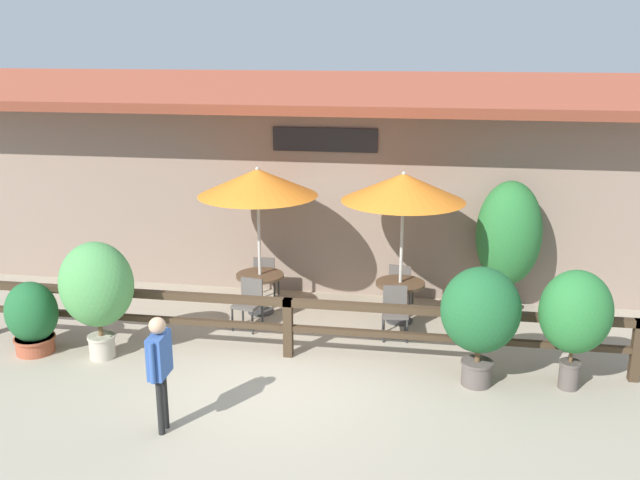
% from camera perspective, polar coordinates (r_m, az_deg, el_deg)
% --- Properties ---
extents(ground_plane, '(60.00, 60.00, 0.00)m').
position_cam_1_polar(ground_plane, '(10.43, -3.74, -11.65)').
color(ground_plane, '#9E937F').
extents(building_facade, '(14.28, 1.49, 4.23)m').
position_cam_1_polar(building_facade, '(13.54, -0.00, 4.61)').
color(building_facade, gray).
rests_on(building_facade, ground).
extents(patio_railing, '(10.40, 0.14, 0.95)m').
position_cam_1_polar(patio_railing, '(11.07, -2.58, -5.98)').
color(patio_railing, '#3D2D1E').
rests_on(patio_railing, ground).
extents(patio_umbrella_near, '(2.10, 2.10, 2.68)m').
position_cam_1_polar(patio_umbrella_near, '(12.40, -5.01, 4.61)').
color(patio_umbrella_near, '#B7B2A8').
rests_on(patio_umbrella_near, ground).
extents(dining_table_near, '(0.86, 0.86, 0.73)m').
position_cam_1_polar(dining_table_near, '(12.88, -4.81, -3.37)').
color(dining_table_near, '#4C3826').
rests_on(dining_table_near, ground).
extents(chair_near_streetside, '(0.50, 0.50, 0.86)m').
position_cam_1_polar(chair_near_streetside, '(12.27, -5.71, -4.89)').
color(chair_near_streetside, '#514C47').
rests_on(chair_near_streetside, ground).
extents(chair_near_wallside, '(0.43, 0.43, 0.86)m').
position_cam_1_polar(chair_near_wallside, '(13.58, -4.36, -2.78)').
color(chair_near_wallside, '#514C47').
rests_on(chair_near_wallside, ground).
extents(patio_umbrella_middle, '(2.10, 2.10, 2.68)m').
position_cam_1_polar(patio_umbrella_middle, '(12.01, 6.69, 4.20)').
color(patio_umbrella_middle, '#B7B2A8').
rests_on(patio_umbrella_middle, ground).
extents(dining_table_middle, '(0.86, 0.86, 0.73)m').
position_cam_1_polar(dining_table_middle, '(12.50, 6.42, -4.02)').
color(dining_table_middle, '#4C3826').
rests_on(dining_table_middle, ground).
extents(chair_middle_streetside, '(0.46, 0.46, 0.86)m').
position_cam_1_polar(chair_middle_streetside, '(11.91, 6.03, -5.55)').
color(chair_middle_streetside, '#514C47').
rests_on(chair_middle_streetside, ground).
extents(chair_middle_wallside, '(0.47, 0.47, 0.86)m').
position_cam_1_polar(chair_middle_wallside, '(13.17, 6.47, -3.44)').
color(chair_middle_wallside, '#514C47').
rests_on(chair_middle_wallside, ground).
extents(potted_plant_broad_leaf, '(0.82, 0.74, 1.17)m').
position_cam_1_polar(potted_plant_broad_leaf, '(12.10, -22.05, -5.73)').
color(potted_plant_broad_leaf, '#9E4C33').
rests_on(potted_plant_broad_leaf, ground).
extents(potted_plant_small_flowering, '(1.13, 1.02, 1.87)m').
position_cam_1_polar(potted_plant_small_flowering, '(11.37, -17.44, -3.60)').
color(potted_plant_small_flowering, '#B7AD99').
rests_on(potted_plant_small_flowering, ground).
extents(potted_plant_tall_tropical, '(1.12, 1.00, 1.77)m').
position_cam_1_polar(potted_plant_tall_tropical, '(10.28, 12.71, -5.74)').
color(potted_plant_tall_tropical, '#564C47').
rests_on(potted_plant_tall_tropical, ground).
extents(potted_plant_corner_fern, '(1.00, 0.90, 1.76)m').
position_cam_1_polar(potted_plant_corner_fern, '(10.53, 19.76, -5.58)').
color(potted_plant_corner_fern, '#564C47').
rests_on(potted_plant_corner_fern, ground).
extents(potted_plant_entrance_palm, '(1.15, 1.04, 2.42)m').
position_cam_1_polar(potted_plant_entrance_palm, '(13.06, 14.86, 0.36)').
color(potted_plant_entrance_palm, brown).
rests_on(potted_plant_entrance_palm, ground).
extents(pedestrian, '(0.21, 0.55, 1.55)m').
position_cam_1_polar(pedestrian, '(9.13, -12.72, -9.29)').
color(pedestrian, black).
rests_on(pedestrian, ground).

